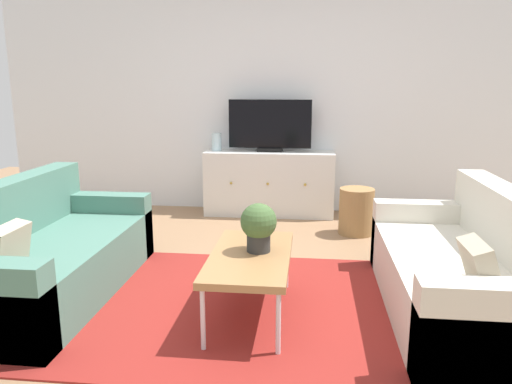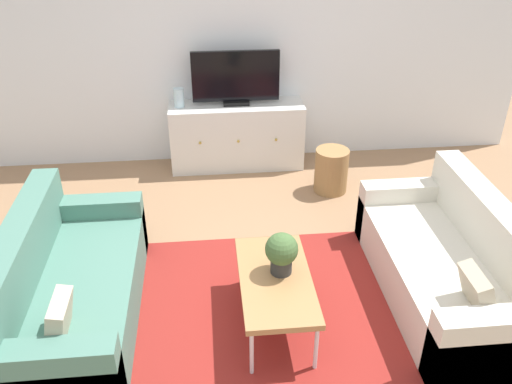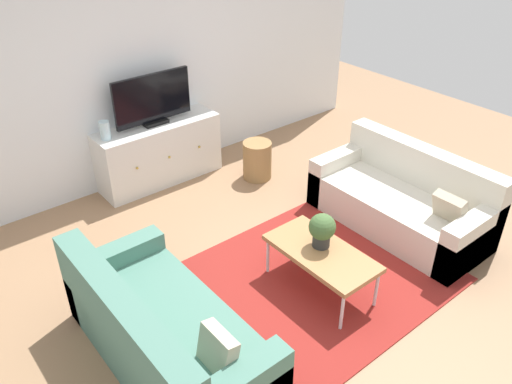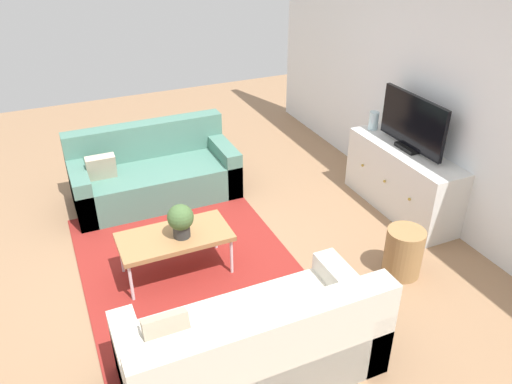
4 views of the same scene
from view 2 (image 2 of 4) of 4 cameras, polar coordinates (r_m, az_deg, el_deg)
ground_plane at (r=4.19m, az=0.75°, el=-11.26°), size 10.00×10.00×0.00m
wall_back at (r=5.86m, az=-2.04°, el=16.08°), size 6.40×0.12×2.70m
area_rug at (r=4.08m, az=0.99°, el=-12.58°), size 2.50×1.90×0.01m
couch_left_side at (r=4.07m, az=-19.92°, el=-10.06°), size 0.83×1.79×0.80m
couch_right_side at (r=4.32m, az=20.41°, el=-7.54°), size 0.83×1.79×0.80m
coffee_table at (r=3.75m, az=2.09°, el=-9.49°), size 0.50×0.98×0.42m
potted_plant at (r=3.67m, az=2.75°, el=-6.41°), size 0.23×0.23×0.31m
tv_console at (r=5.92m, az=-2.06°, el=6.07°), size 1.45×0.47×0.72m
flat_screen_tv at (r=5.71m, az=-2.19°, el=12.07°), size 0.92×0.16×0.57m
glass_vase at (r=5.74m, az=-8.25°, el=9.96°), size 0.11×0.11×0.20m
wicker_basket at (r=5.50m, az=8.06°, el=2.30°), size 0.34×0.34×0.46m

